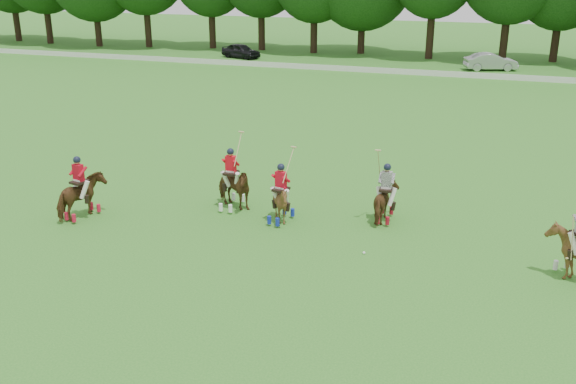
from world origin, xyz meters
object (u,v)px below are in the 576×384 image
(polo_red_a, at_px, (81,196))
(polo_ball, at_px, (364,253))
(car_left, at_px, (241,51))
(polo_red_c, at_px, (281,202))
(polo_red_b, at_px, (231,187))
(polo_stripe_a, at_px, (386,201))
(car_mid, at_px, (491,62))

(polo_red_a, bearing_deg, polo_ball, 1.55)
(polo_red_a, relative_size, polo_ball, 25.30)
(polo_red_a, bearing_deg, car_left, 105.05)
(car_left, relative_size, polo_red_c, 1.50)
(polo_red_b, distance_m, polo_stripe_a, 5.63)
(polo_red_c, relative_size, polo_stripe_a, 1.01)
(car_mid, xyz_separation_m, polo_red_b, (-7.61, -36.95, 0.10))
(car_left, xyz_separation_m, car_mid, (22.90, 0.00, 0.04))
(car_mid, bearing_deg, polo_stripe_a, 157.37)
(polo_red_b, height_order, polo_red_c, polo_red_b)
(polo_red_a, distance_m, polo_ball, 10.20)
(car_left, distance_m, car_mid, 22.90)
(polo_red_c, bearing_deg, car_left, 114.90)
(polo_red_a, height_order, polo_red_c, polo_red_c)
(polo_red_a, relative_size, polo_red_b, 0.80)
(car_mid, xyz_separation_m, polo_red_c, (-5.43, -37.64, 0.03))
(car_mid, bearing_deg, car_left, 70.53)
(car_mid, relative_size, polo_stripe_a, 1.65)
(car_mid, relative_size, polo_ball, 48.56)
(polo_stripe_a, bearing_deg, polo_ball, -91.61)
(polo_red_a, xyz_separation_m, polo_ball, (10.17, 0.27, -0.77))
(car_mid, bearing_deg, polo_ball, 157.48)
(polo_red_a, relative_size, polo_stripe_a, 0.86)
(polo_red_c, relative_size, polo_ball, 29.79)
(polo_red_b, bearing_deg, polo_stripe_a, 6.12)
(car_left, distance_m, polo_red_c, 41.50)
(car_left, distance_m, polo_red_a, 40.97)
(car_mid, bearing_deg, polo_red_c, 152.32)
(polo_ball, bearing_deg, polo_stripe_a, 88.39)
(car_left, height_order, polo_red_c, polo_red_c)
(car_left, height_order, polo_ball, car_left)
(polo_red_b, height_order, polo_stripe_a, polo_red_b)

